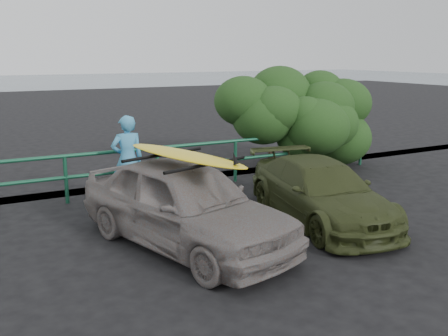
% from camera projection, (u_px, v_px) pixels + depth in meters
% --- Properties ---
extents(ground, '(80.00, 80.00, 0.00)m').
position_uv_depth(ground, '(218.00, 291.00, 6.55)').
color(ground, black).
extents(guardrail, '(14.00, 0.08, 1.04)m').
position_uv_depth(guardrail, '(114.00, 174.00, 10.76)').
color(guardrail, '#164D33').
rests_on(guardrail, ground).
extents(shrub_right, '(3.20, 2.40, 2.52)m').
position_uv_depth(shrub_right, '(292.00, 123.00, 13.28)').
color(shrub_right, '#214318').
rests_on(shrub_right, ground).
extents(sedan, '(2.76, 4.43, 1.41)m').
position_uv_depth(sedan, '(185.00, 204.00, 7.96)').
color(sedan, slate).
rests_on(sedan, ground).
extents(olive_vehicle, '(2.15, 4.05, 1.12)m').
position_uv_depth(olive_vehicle, '(321.00, 191.00, 9.23)').
color(olive_vehicle, '#333B1A').
rests_on(olive_vehicle, ground).
extents(man, '(0.69, 0.48, 1.83)m').
position_uv_depth(man, '(128.00, 159.00, 10.32)').
color(man, '#429AC8').
rests_on(man, ground).
extents(roof_rack, '(1.84, 1.52, 0.05)m').
position_uv_depth(roof_rack, '(184.00, 159.00, 7.80)').
color(roof_rack, black).
rests_on(roof_rack, sedan).
extents(surfboard, '(1.31, 2.77, 0.08)m').
position_uv_depth(surfboard, '(184.00, 155.00, 7.78)').
color(surfboard, yellow).
rests_on(surfboard, roof_rack).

